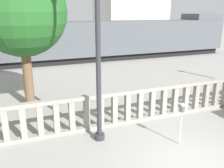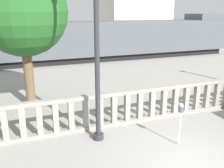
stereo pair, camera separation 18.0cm
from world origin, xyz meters
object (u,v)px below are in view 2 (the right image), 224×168
at_px(lamppost, 97,37).
at_px(train_near, 97,40).
at_px(parking_meter, 181,112).
at_px(tree_left, 23,12).

relative_size(lamppost, train_near, 0.26).
bearing_deg(lamppost, train_near, 72.76).
bearing_deg(parking_meter, tree_left, 128.58).
bearing_deg(lamppost, tree_left, 115.41).
bearing_deg(train_near, tree_left, -122.75).
relative_size(parking_meter, tree_left, 0.24).
bearing_deg(train_near, parking_meter, -97.29).
bearing_deg(parking_meter, train_near, 82.71).
bearing_deg(lamppost, parking_meter, -28.64).
bearing_deg(parking_meter, lamppost, 151.36).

